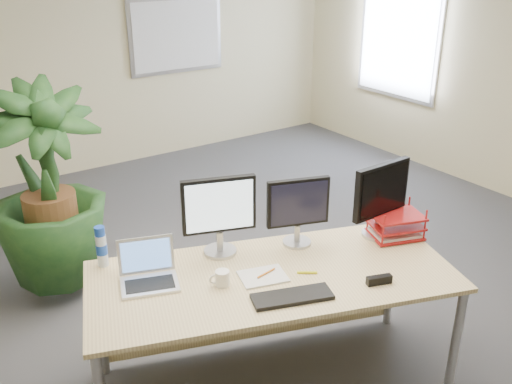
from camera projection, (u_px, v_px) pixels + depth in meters
floor at (289, 326)px, 4.24m from camera, size 8.00×8.00×0.00m
back_wall at (85, 61)px, 6.72m from camera, size 7.00×0.04×2.70m
whiteboard at (176, 35)px, 7.24m from camera, size 1.30×0.04×0.95m
window at (399, 36)px, 7.16m from camera, size 0.04×1.30×1.55m
desk at (267, 289)px, 3.53m from camera, size 2.33×1.56×0.83m
floor_plant at (50, 208)px, 4.37m from camera, size 0.90×0.90×1.50m
monitor_left at (219, 211)px, 3.47m from camera, size 0.44×0.21×0.51m
monitor_right at (298, 207)px, 3.59m from camera, size 0.39×0.18×0.45m
monitor_dark at (381, 195)px, 3.68m from camera, size 0.46×0.21×0.51m
laptop at (148, 272)px, 3.26m from camera, size 0.40×0.37×0.23m
keyboard at (292, 297)px, 3.11m from camera, size 0.47×0.29×0.02m
coffee_mug at (222, 278)px, 3.22m from camera, size 0.12×0.08×0.09m
spiral_notebook at (263, 276)px, 3.32m from camera, size 0.31×0.27×0.01m
orange_pen at (266, 273)px, 3.33m from camera, size 0.14×0.04×0.01m
yellow_highlighter at (307, 272)px, 3.35m from camera, size 0.11×0.08×0.02m
water_bottle at (101, 247)px, 3.40m from camera, size 0.07×0.07×0.26m
letter_tray at (395, 227)px, 3.76m from camera, size 0.39×0.34×0.15m
stapler at (379, 280)px, 3.25m from camera, size 0.15×0.09×0.05m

